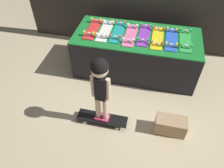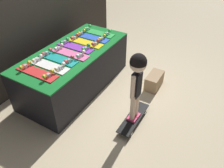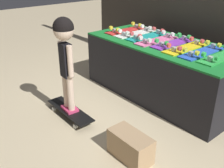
{
  "view_description": "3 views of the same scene",
  "coord_description": "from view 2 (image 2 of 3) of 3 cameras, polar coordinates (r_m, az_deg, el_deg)",
  "views": [
    {
      "loc": [
        0.27,
        -2.5,
        2.6
      ],
      "look_at": [
        -0.23,
        -0.31,
        0.37
      ],
      "focal_mm": 35.0,
      "sensor_mm": 36.0,
      "label": 1
    },
    {
      "loc": [
        -2.33,
        -1.57,
        2.4
      ],
      "look_at": [
        -0.14,
        -0.29,
        0.44
      ],
      "focal_mm": 35.0,
      "sensor_mm": 36.0,
      "label": 2
    },
    {
      "loc": [
        2.0,
        -2.0,
        1.63
      ],
      "look_at": [
        -0.05,
        -0.29,
        0.36
      ],
      "focal_mm": 42.0,
      "sensor_mm": 36.0,
      "label": 3
    }
  ],
  "objects": [
    {
      "name": "child",
      "position": [
        2.72,
        6.58,
        2.01
      ],
      "size": [
        0.25,
        0.21,
        1.04
      ],
      "rotation": [
        0.0,
        0.0,
        -0.06
      ],
      "color": "#E03D6B",
      "rests_on": "skateboard_on_floor"
    },
    {
      "name": "skateboard_white_on_rack",
      "position": [
        3.23,
        -16.18,
        4.79
      ],
      "size": [
        0.18,
        0.65,
        0.09
      ],
      "color": "white",
      "rests_on": "display_rack"
    },
    {
      "name": "skateboard_green_on_rack",
      "position": [
        4.08,
        -3.83,
        13.35
      ],
      "size": [
        0.18,
        0.65,
        0.09
      ],
      "color": "green",
      "rests_on": "display_rack"
    },
    {
      "name": "storage_box",
      "position": [
        3.87,
        10.97,
        0.84
      ],
      "size": [
        0.41,
        0.21,
        0.25
      ],
      "color": "tan",
      "rests_on": "ground_plane"
    },
    {
      "name": "skateboard_pink_on_rack",
      "position": [
        3.46,
        -10.97,
        8.01
      ],
      "size": [
        0.18,
        0.65,
        0.09
      ],
      "color": "pink",
      "rests_on": "display_rack"
    },
    {
      "name": "display_rack",
      "position": [
        3.73,
        -9.63,
        3.85
      ],
      "size": [
        2.01,
        0.91,
        0.71
      ],
      "color": "black",
      "rests_on": "ground_plane"
    },
    {
      "name": "back_wall",
      "position": [
        3.87,
        -21.07,
        18.54
      ],
      "size": [
        4.52,
        0.1,
        2.56
      ],
      "color": "#332D28",
      "rests_on": "ground_plane"
    },
    {
      "name": "ground_plane",
      "position": [
        3.7,
        -2.85,
        -2.87
      ],
      "size": [
        16.0,
        16.0,
        0.0
      ],
      "primitive_type": "plane",
      "color": "beige"
    },
    {
      "name": "skateboard_yellow_on_rack",
      "position": [
        3.75,
        -7.06,
        10.9
      ],
      "size": [
        0.18,
        0.65,
        0.09
      ],
      "color": "yellow",
      "rests_on": "display_rack"
    },
    {
      "name": "skateboard_teal_on_rack",
      "position": [
        3.36,
        -13.9,
        6.59
      ],
      "size": [
        0.18,
        0.65,
        0.09
      ],
      "color": "teal",
      "rests_on": "display_rack"
    },
    {
      "name": "skateboard_blue_on_rack",
      "position": [
        3.91,
        -5.32,
        12.16
      ],
      "size": [
        0.18,
        0.65,
        0.09
      ],
      "color": "blue",
      "rests_on": "display_rack"
    },
    {
      "name": "skateboard_on_floor",
      "position": [
        3.22,
        5.64,
        -8.88
      ],
      "size": [
        0.71,
        0.19,
        0.09
      ],
      "color": "black",
      "rests_on": "ground_plane"
    },
    {
      "name": "skateboard_red_on_rack",
      "position": [
        3.12,
        -19.01,
        2.99
      ],
      "size": [
        0.18,
        0.65,
        0.09
      ],
      "color": "red",
      "rests_on": "display_rack"
    },
    {
      "name": "skateboard_purple_on_rack",
      "position": [
        3.63,
        -9.55,
        9.68
      ],
      "size": [
        0.18,
        0.65,
        0.09
      ],
      "color": "purple",
      "rests_on": "display_rack"
    }
  ]
}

